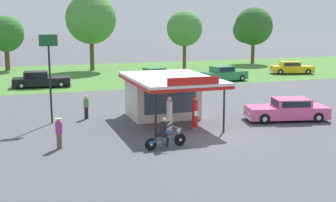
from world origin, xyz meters
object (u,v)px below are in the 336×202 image
gas_pump_nearside (169,115)px  parked_car_back_row_far_right (224,74)px  parked_car_second_row_spare (40,80)px  parked_car_back_row_right (292,68)px  featured_classic_sedan (287,110)px  bystander_leaning_by_kiosk (86,107)px  parked_car_back_row_centre_right (157,75)px  gas_pump_offside (195,114)px  bystander_admiring_sedan (59,132)px  motorcycle_with_rider (165,135)px  roadside_pole_sign (49,64)px

gas_pump_nearside → parked_car_back_row_far_right: 21.70m
parked_car_second_row_spare → parked_car_back_row_right: size_ratio=1.06×
featured_classic_sedan → parked_car_back_row_far_right: parked_car_back_row_far_right is taller
parked_car_back_row_right → bystander_leaning_by_kiosk: (-26.53, -16.43, 0.13)m
parked_car_back_row_centre_right → bystander_leaning_by_kiosk: bearing=-121.9°
featured_classic_sedan → gas_pump_offside: bearing=-178.0°
parked_car_back_row_right → bystander_admiring_sedan: 36.78m
motorcycle_with_rider → parked_car_back_row_far_right: size_ratio=0.44×
bystander_admiring_sedan → roadside_pole_sign: 6.44m
parked_car_second_row_spare → bystander_admiring_sedan: 21.47m
featured_classic_sedan → bystander_admiring_sedan: (-14.47, -1.84, 0.18)m
gas_pump_offside → bystander_admiring_sedan: gas_pump_offside is taller
parked_car_second_row_spare → bystander_leaning_by_kiosk: bystander_leaning_by_kiosk is taller
gas_pump_nearside → parked_car_back_row_centre_right: bearing=74.8°
bystander_admiring_sedan → roadside_pole_sign: bearing=89.2°
featured_classic_sedan → roadside_pole_sign: bearing=164.7°
gas_pump_nearside → bystander_leaning_by_kiosk: (-4.09, 4.79, -0.14)m
bystander_leaning_by_kiosk → bystander_admiring_sedan: size_ratio=0.98×
parked_car_second_row_spare → parked_car_back_row_centre_right: 11.61m
motorcycle_with_rider → parked_car_back_row_right: 34.13m
bystander_leaning_by_kiosk → bystander_admiring_sedan: 6.81m
gas_pump_nearside → gas_pump_offside: (1.59, -0.00, -0.05)m
motorcycle_with_rider → roadside_pole_sign: 9.44m
gas_pump_offside → parked_car_back_row_centre_right: (3.86, 20.12, -0.24)m
bystander_leaning_by_kiosk → roadside_pole_sign: (-2.23, -0.63, 2.89)m
bystander_admiring_sedan → parked_car_second_row_spare: bearing=89.3°
parked_car_back_row_far_right → parked_car_back_row_right: 10.82m
gas_pump_offside → bystander_leaning_by_kiosk: gas_pump_offside is taller
gas_pump_nearside → bystander_admiring_sedan: size_ratio=1.30×
parked_car_back_row_far_right → roadside_pole_sign: (-18.43, -13.84, 2.96)m
motorcycle_with_rider → bystander_leaning_by_kiosk: 8.51m
parked_car_second_row_spare → parked_car_back_row_right: (28.59, 1.37, -0.01)m
parked_car_back_row_centre_right → parked_car_back_row_right: 17.02m
gas_pump_nearside → featured_classic_sedan: gas_pump_nearside is taller
gas_pump_nearside → bystander_leaning_by_kiosk: size_ratio=1.33×
parked_car_second_row_spare → parked_car_back_row_far_right: size_ratio=1.07×
featured_classic_sedan → parked_car_back_row_centre_right: size_ratio=1.00×
gas_pump_offside → parked_car_back_row_right: bearing=45.5°
bystander_leaning_by_kiosk → parked_car_back_row_far_right: bearing=39.2°
gas_pump_offside → bystander_admiring_sedan: bearing=-168.6°
gas_pump_nearside → motorcycle_with_rider: size_ratio=0.89×
parked_car_back_row_far_right → bystander_leaning_by_kiosk: size_ratio=3.37×
featured_classic_sedan → roadside_pole_sign: size_ratio=1.01×
parked_car_second_row_spare → parked_car_back_row_far_right: (18.26, -1.85, 0.05)m
parked_car_second_row_spare → parked_car_back_row_right: bearing=2.7°
parked_car_back_row_right → roadside_pole_sign: roadside_pole_sign is taller
gas_pump_nearside → featured_classic_sedan: size_ratio=0.37×
gas_pump_offside → parked_car_back_row_far_right: 20.85m
gas_pump_offside → parked_car_second_row_spare: 21.32m
gas_pump_offside → motorcycle_with_rider: size_ratio=0.84×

